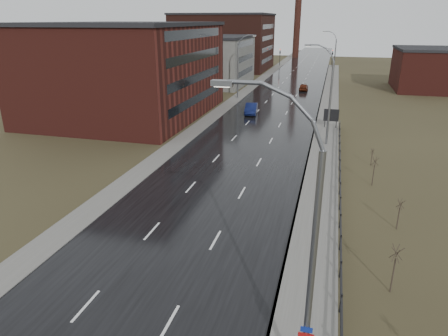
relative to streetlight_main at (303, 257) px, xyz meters
The scene contains 23 objects.
road 58.93m from the streetlight_main, 98.31° to the left, with size 14.00×300.00×0.06m, color black.
sidewalk_right 33.54m from the streetlight_main, 89.78° to the left, with size 3.20×180.00×0.18m, color #595651.
curb_right 33.57m from the streetlight_main, 92.42° to the left, with size 0.16×180.00×0.18m, color slate.
sidewalk_left 60.65m from the streetlight_main, 106.04° to the left, with size 2.40×260.00×0.12m, color #595651.
warehouse_near 52.13m from the streetlight_main, 124.42° to the left, with size 22.44×28.56×13.50m.
warehouse_mid 80.48m from the streetlight_main, 109.20° to the left, with size 16.32×20.40×10.50m.
warehouse_far 110.59m from the streetlight_main, 106.53° to the left, with size 26.52×24.48×15.50m.
building_right 82.95m from the streetlight_main, 74.74° to the left, with size 18.36×16.32×8.50m.
smokestack 149.01m from the streetlight_main, 95.58° to the left, with size 2.70×2.70×30.70m.
streetlight_main is the anchor object (origin of this frame).
streetlight_right_mid 34.01m from the streetlight_main, 89.95° to the left, with size 3.36×0.28×11.35m.
streetlight_left 62.15m from the streetlight_main, 105.08° to the left, with size 3.36×0.28×11.35m.
streetlight_right_far 88.01m from the streetlight_main, 89.98° to the left, with size 3.36×0.28×11.35m.
guardrail 17.27m from the streetlight_main, 83.61° to the left, with size 0.10×53.05×1.10m.
shrub_c 9.74m from the streetlight_main, 58.83° to the left, with size 0.67×0.70×2.84m.
shrub_d 16.64m from the streetlight_main, 69.03° to the left, with size 0.54×0.57×2.27m.
shrub_e 23.62m from the streetlight_main, 78.51° to the left, with size 0.63×0.66×2.66m.
shrub_f 29.04m from the streetlight_main, 80.15° to the left, with size 0.43×0.45×1.76m.
billboard 42.18m from the streetlight_main, 89.14° to the left, with size 1.96×0.17×2.68m.
traffic_light_left 119.16m from the streetlight_main, 97.95° to the left, with size 0.58×2.73×5.30m.
traffic_light_right 118.01m from the streetlight_main, 90.23° to the left, with size 0.58×2.73×5.30m.
car_near 49.48m from the streetlight_main, 103.43° to the left, with size 1.75×5.02×1.65m, color #0C133D.
car_far 72.35m from the streetlight_main, 94.21° to the left, with size 1.74×4.32×1.47m, color #501C0D.
Camera 1 is at (8.91, -10.27, 13.85)m, focal length 32.00 mm.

